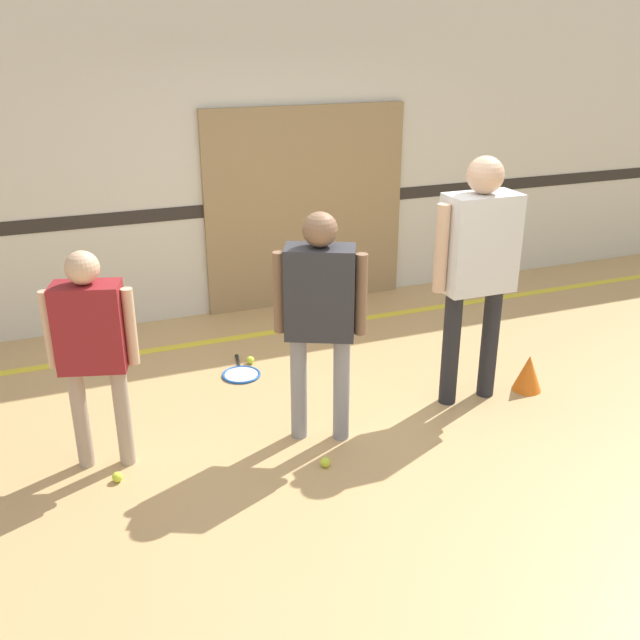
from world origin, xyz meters
TOP-DOWN VIEW (x-y plane):
  - ground_plane at (0.00, 0.00)m, footprint 16.00×16.00m
  - wall_back at (0.00, 2.56)m, footprint 16.00×0.07m
  - wall_panel at (0.62, 2.50)m, footprint 2.02×0.05m
  - floor_stripe at (0.00, 1.85)m, footprint 14.40×0.10m
  - person_instructor at (-0.22, 0.01)m, footprint 0.55×0.41m
  - person_student_left at (-1.61, 0.20)m, footprint 0.52×0.32m
  - person_student_right at (1.02, 0.12)m, footprint 0.69×0.29m
  - racket_spare_on_floor at (-0.47, 1.12)m, footprint 0.36×0.55m
  - tennis_ball_near_instructor at (-0.32, -0.34)m, footprint 0.07×0.07m
  - tennis_ball_by_spare_racket at (-0.34, 1.29)m, footprint 0.07×0.07m
  - tennis_ball_stray_left at (-1.58, -0.02)m, footprint 0.07×0.07m
  - training_cone at (1.53, 0.06)m, footprint 0.22×0.22m

SIDE VIEW (x-z plane):
  - ground_plane at x=0.00m, z-range 0.00..0.00m
  - floor_stripe at x=0.00m, z-range 0.00..0.01m
  - racket_spare_on_floor at x=-0.47m, z-range -0.01..0.03m
  - tennis_ball_near_instructor at x=-0.32m, z-range 0.00..0.07m
  - tennis_ball_by_spare_racket at x=-0.34m, z-range 0.00..0.07m
  - tennis_ball_stray_left at x=-1.58m, z-range 0.00..0.07m
  - training_cone at x=1.53m, z-range 0.00..0.29m
  - person_student_left at x=-1.61m, z-range 0.17..1.59m
  - wall_panel at x=0.62m, z-range 0.00..1.94m
  - person_instructor at x=-0.22m, z-range 0.19..1.76m
  - person_student_right at x=1.02m, z-range 0.22..2.03m
  - wall_back at x=0.00m, z-range 0.00..3.20m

